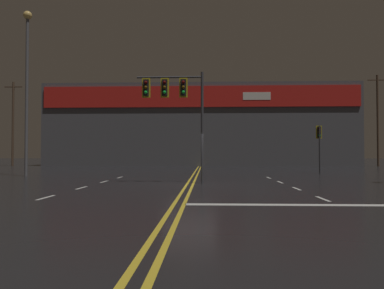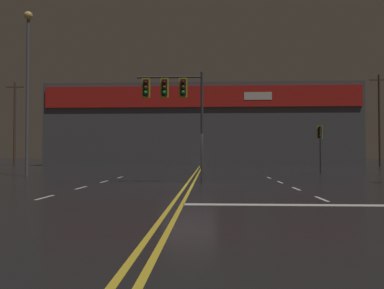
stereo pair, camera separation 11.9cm
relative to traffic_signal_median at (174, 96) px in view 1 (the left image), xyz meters
The scene contains 7 objects.
ground_plane 4.58m from the traffic_signal_median, 48.30° to the right, with size 200.00×200.00×0.00m, color black.
road_markings 5.21m from the traffic_signal_median, 52.56° to the right, with size 13.81×60.00×0.01m.
traffic_signal_median is the anchor object (origin of this frame).
traffic_signal_corner_northeast 14.20m from the traffic_signal_median, 43.82° to the left, with size 0.42×0.36×3.62m.
streetlight_median_approach 11.74m from the traffic_signal_median, 152.79° to the left, with size 0.56×0.56×10.96m.
building_backdrop 29.87m from the traffic_signal_median, 88.38° to the left, with size 37.88×10.23×9.93m.
utility_pole_row 25.71m from the traffic_signal_median, 88.63° to the left, with size 45.87×0.26×10.74m.
Camera 1 is at (0.82, -17.92, 1.49)m, focal length 35.00 mm.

